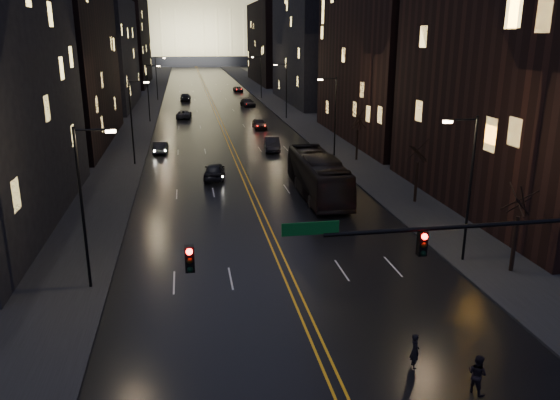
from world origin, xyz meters
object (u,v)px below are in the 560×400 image
oncoming_car_b (160,147)px  pedestrian_b (477,374)px  traffic_signal (478,251)px  pedestrian_a (415,351)px  oncoming_car_a (214,171)px  receding_car_a (272,144)px  bus (318,176)px

oncoming_car_b → pedestrian_b: pedestrian_b is taller
traffic_signal → pedestrian_b: 4.77m
pedestrian_a → traffic_signal: bearing=-87.0°
oncoming_car_a → pedestrian_a: oncoming_car_a is taller
oncoming_car_b → pedestrian_b: (13.78, -47.89, 0.11)m
traffic_signal → oncoming_car_a: size_ratio=3.63×
oncoming_car_b → oncoming_car_a: bearing=115.9°
receding_car_a → pedestrian_b: size_ratio=3.03×
pedestrian_a → pedestrian_b: (1.71, -2.00, 0.03)m
bus → receding_car_a: bus is taller
pedestrian_a → pedestrian_b: 2.63m
traffic_signal → pedestrian_b: size_ratio=10.56×
oncoming_car_b → pedestrian_b: size_ratio=2.62×
pedestrian_a → bus: bearing=-1.4°
oncoming_car_b → pedestrian_a: (12.07, -45.89, 0.08)m
receding_car_a → pedestrian_a: receding_car_a is taller
pedestrian_a → oncoming_car_b: bearing=17.9°
bus → oncoming_car_b: bus is taller
oncoming_car_b → pedestrian_a: size_ratio=2.74×
traffic_signal → bus: traffic_signal is taller
oncoming_car_a → pedestrian_b: bearing=110.1°
pedestrian_b → traffic_signal: bearing=-45.0°
bus → pedestrian_b: bearing=-89.9°
oncoming_car_a → pedestrian_b: size_ratio=2.91×
bus → receding_car_a: size_ratio=2.61×
pedestrian_b → oncoming_car_a: bearing=-14.3°
oncoming_car_b → pedestrian_a: 47.45m
bus → pedestrian_a: (-2.02, -25.52, -1.02)m
oncoming_car_a → receding_car_a: size_ratio=0.96×
oncoming_car_b → pedestrian_b: bearing=108.8°
traffic_signal → oncoming_car_a: 34.31m
traffic_signal → pedestrian_a: traffic_signal is taller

